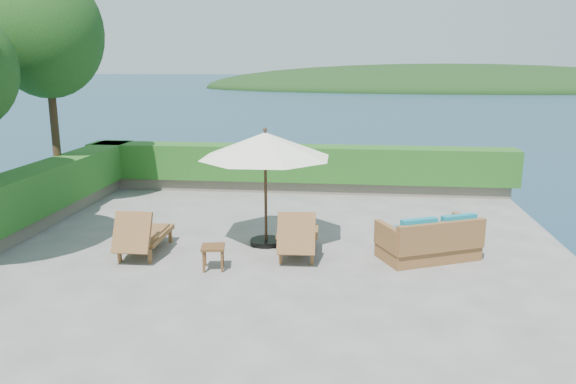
# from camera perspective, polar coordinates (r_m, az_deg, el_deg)

# --- Properties ---
(ground) EXTENTS (12.00, 12.00, 0.00)m
(ground) POSITION_cam_1_polar(r_m,az_deg,el_deg) (11.14, -2.02, -6.40)
(ground) COLOR gray
(ground) RESTS_ON ground
(foundation) EXTENTS (12.00, 12.00, 3.00)m
(foundation) POSITION_cam_1_polar(r_m,az_deg,el_deg) (11.75, -1.95, -13.55)
(foundation) COLOR #575045
(foundation) RESTS_ON ocean
(offshore_island) EXTENTS (126.00, 57.60, 12.60)m
(offshore_island) POSITION_cam_1_polar(r_m,az_deg,el_deg) (152.34, 15.66, 10.09)
(offshore_island) COLOR black
(offshore_island) RESTS_ON ocean
(planter_wall_far) EXTENTS (12.00, 0.60, 0.36)m
(planter_wall_far) POSITION_cam_1_polar(r_m,az_deg,el_deg) (16.45, 0.88, 0.67)
(planter_wall_far) COLOR gray
(planter_wall_far) RESTS_ON ground
(planter_wall_left) EXTENTS (0.60, 12.00, 0.36)m
(planter_wall_left) POSITION_cam_1_polar(r_m,az_deg,el_deg) (13.12, -27.06, -4.03)
(planter_wall_left) COLOR gray
(planter_wall_left) RESTS_ON ground
(hedge_far) EXTENTS (12.40, 0.90, 1.00)m
(hedge_far) POSITION_cam_1_polar(r_m,az_deg,el_deg) (16.32, 0.89, 2.97)
(hedge_far) COLOR #174F16
(hedge_far) RESTS_ON planter_wall_far
(tree_far) EXTENTS (2.80, 2.80, 6.03)m
(tree_far) POSITION_cam_1_polar(r_m,az_deg,el_deg) (15.58, -23.39, 14.58)
(tree_far) COLOR #3B2A16
(tree_far) RESTS_ON ground
(patio_umbrella) EXTENTS (3.53, 3.53, 2.44)m
(patio_umbrella) POSITION_cam_1_polar(r_m,az_deg,el_deg) (11.30, -2.33, 4.65)
(patio_umbrella) COLOR black
(patio_umbrella) RESTS_ON ground
(lounge_left) EXTENTS (0.80, 1.72, 0.99)m
(lounge_left) POSITION_cam_1_polar(r_m,az_deg,el_deg) (11.40, -14.54, -4.20)
(lounge_left) COLOR olive
(lounge_left) RESTS_ON ground
(lounge_right) EXTENTS (0.83, 1.75, 0.99)m
(lounge_right) POSITION_cam_1_polar(r_m,az_deg,el_deg) (10.97, 0.99, -4.43)
(lounge_right) COLOR olive
(lounge_right) RESTS_ON ground
(side_table) EXTENTS (0.49, 0.49, 0.45)m
(side_table) POSITION_cam_1_polar(r_m,az_deg,el_deg) (10.37, -7.62, -5.87)
(side_table) COLOR brown
(side_table) RESTS_ON ground
(wicker_loveseat) EXTENTS (2.08, 1.65, 0.92)m
(wicker_loveseat) POSITION_cam_1_polar(r_m,az_deg,el_deg) (11.14, 14.23, -4.90)
(wicker_loveseat) COLOR olive
(wicker_loveseat) RESTS_ON ground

